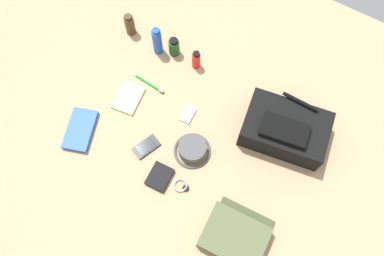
% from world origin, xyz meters
% --- Properties ---
extents(ground_plane, '(2.64, 2.02, 0.02)m').
position_xyz_m(ground_plane, '(0.00, 0.00, -0.01)').
color(ground_plane, tan).
rests_on(ground_plane, ground).
extents(backpack, '(0.40, 0.30, 0.16)m').
position_xyz_m(backpack, '(0.36, 0.19, 0.07)').
color(backpack, black).
rests_on(backpack, ground_plane).
extents(toiletry_pouch, '(0.26, 0.25, 0.07)m').
position_xyz_m(toiletry_pouch, '(0.39, -0.31, 0.03)').
color(toiletry_pouch, '#56603D').
rests_on(toiletry_pouch, ground_plane).
extents(bucket_hat, '(0.17, 0.17, 0.06)m').
position_xyz_m(bucket_hat, '(0.05, -0.08, 0.03)').
color(bucket_hat, '#525252').
rests_on(bucket_hat, ground_plane).
extents(cologne_bottle, '(0.05, 0.05, 0.13)m').
position_xyz_m(cologne_bottle, '(-0.54, 0.31, 0.06)').
color(cologne_bottle, '#473319').
rests_on(cologne_bottle, ground_plane).
extents(deodorant_spray, '(0.05, 0.05, 0.17)m').
position_xyz_m(deodorant_spray, '(-0.36, 0.28, 0.08)').
color(deodorant_spray, blue).
rests_on(deodorant_spray, ground_plane).
extents(shampoo_bottle, '(0.05, 0.05, 0.11)m').
position_xyz_m(shampoo_bottle, '(-0.29, 0.31, 0.05)').
color(shampoo_bottle, '#19471E').
rests_on(shampoo_bottle, ground_plane).
extents(sunscreen_spray, '(0.04, 0.04, 0.11)m').
position_xyz_m(sunscreen_spray, '(-0.16, 0.30, 0.05)').
color(sunscreen_spray, red).
rests_on(sunscreen_spray, ground_plane).
extents(paperback_novel, '(0.17, 0.23, 0.03)m').
position_xyz_m(paperback_novel, '(-0.43, -0.26, 0.01)').
color(paperback_novel, blue).
rests_on(paperback_novel, ground_plane).
extents(cell_phone, '(0.10, 0.13, 0.01)m').
position_xyz_m(cell_phone, '(-0.14, -0.17, 0.01)').
color(cell_phone, black).
rests_on(cell_phone, ground_plane).
extents(media_player, '(0.06, 0.09, 0.01)m').
position_xyz_m(media_player, '(-0.06, 0.06, 0.01)').
color(media_player, '#B7B7BC').
rests_on(media_player, ground_plane).
extents(wristwatch, '(0.07, 0.06, 0.01)m').
position_xyz_m(wristwatch, '(0.09, -0.24, 0.01)').
color(wristwatch, '#99999E').
rests_on(wristwatch, ground_plane).
extents(toothbrush, '(0.17, 0.02, 0.02)m').
position_xyz_m(toothbrush, '(-0.28, 0.10, 0.01)').
color(toothbrush, '#198C33').
rests_on(toothbrush, ground_plane).
extents(wallet, '(0.10, 0.12, 0.02)m').
position_xyz_m(wallet, '(-0.01, -0.26, 0.01)').
color(wallet, black).
rests_on(wallet, ground_plane).
extents(notepad, '(0.13, 0.16, 0.02)m').
position_xyz_m(notepad, '(-0.34, -0.01, 0.01)').
color(notepad, beige).
rests_on(notepad, ground_plane).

